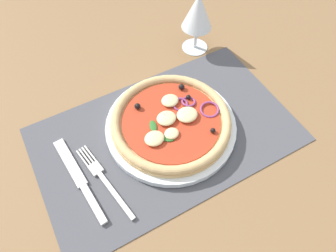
{
  "coord_description": "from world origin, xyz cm",
  "views": [
    {
      "loc": [
        -16.36,
        -30.52,
        53.57
      ],
      "look_at": [
        0.46,
        0.0,
        2.85
      ],
      "focal_mm": 33.28,
      "sensor_mm": 36.0,
      "label": 1
    }
  ],
  "objects_px": {
    "plate": "(171,126)",
    "wine_glass": "(198,12)",
    "pizza": "(171,121)",
    "fork": "(102,177)",
    "knife": "(79,178)"
  },
  "relations": [
    {
      "from": "plate",
      "to": "fork",
      "type": "distance_m",
      "value": 0.17
    },
    {
      "from": "plate",
      "to": "pizza",
      "type": "distance_m",
      "value": 0.02
    },
    {
      "from": "pizza",
      "to": "wine_glass",
      "type": "relative_size",
      "value": 1.62
    },
    {
      "from": "pizza",
      "to": "fork",
      "type": "distance_m",
      "value": 0.17
    },
    {
      "from": "fork",
      "to": "knife",
      "type": "distance_m",
      "value": 0.04
    },
    {
      "from": "fork",
      "to": "wine_glass",
      "type": "relative_size",
      "value": 1.21
    },
    {
      "from": "knife",
      "to": "wine_glass",
      "type": "height_order",
      "value": "wine_glass"
    },
    {
      "from": "fork",
      "to": "knife",
      "type": "height_order",
      "value": "knife"
    },
    {
      "from": "plate",
      "to": "wine_glass",
      "type": "distance_m",
      "value": 0.27
    },
    {
      "from": "pizza",
      "to": "plate",
      "type": "bearing_deg",
      "value": -165.33
    },
    {
      "from": "knife",
      "to": "wine_glass",
      "type": "distance_m",
      "value": 0.44
    },
    {
      "from": "pizza",
      "to": "fork",
      "type": "xyz_separation_m",
      "value": [
        -0.17,
        -0.04,
        -0.02
      ]
    },
    {
      "from": "plate",
      "to": "fork",
      "type": "xyz_separation_m",
      "value": [
        -0.17,
        -0.04,
        -0.01
      ]
    },
    {
      "from": "knife",
      "to": "wine_glass",
      "type": "xyz_separation_m",
      "value": [
        0.38,
        0.21,
        0.1
      ]
    },
    {
      "from": "knife",
      "to": "fork",
      "type": "bearing_deg",
      "value": -122.31
    }
  ]
}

